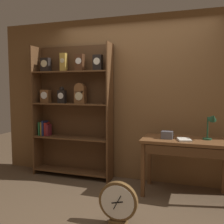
% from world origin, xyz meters
% --- Properties ---
extents(ground_plane, '(10.00, 10.00, 0.00)m').
position_xyz_m(ground_plane, '(0.00, 0.00, 0.00)').
color(ground_plane, brown).
extents(back_wood_panel, '(4.80, 0.05, 2.60)m').
position_xyz_m(back_wood_panel, '(0.00, 1.34, 1.30)').
color(back_wood_panel, brown).
rests_on(back_wood_panel, ground).
extents(bookshelf, '(1.36, 0.30, 2.17)m').
position_xyz_m(bookshelf, '(-1.04, 1.17, 1.14)').
color(bookshelf, brown).
rests_on(bookshelf, ground).
extents(workbench, '(1.15, 0.58, 0.78)m').
position_xyz_m(workbench, '(0.81, 0.91, 0.68)').
color(workbench, brown).
rests_on(workbench, ground).
extents(desk_lamp, '(0.19, 0.19, 0.38)m').
position_xyz_m(desk_lamp, '(1.14, 0.97, 1.02)').
color(desk_lamp, '#1E472D').
rests_on(desk_lamp, workbench).
extents(toolbox_small, '(0.16, 0.13, 0.10)m').
position_xyz_m(toolbox_small, '(0.57, 0.90, 0.83)').
color(toolbox_small, '#595960').
rests_on(toolbox_small, workbench).
extents(open_repair_manual, '(0.21, 0.25, 0.02)m').
position_xyz_m(open_repair_manual, '(0.80, 0.83, 0.79)').
color(open_repair_manual, silver).
rests_on(open_repair_manual, workbench).
extents(round_clock_large, '(0.43, 0.11, 0.47)m').
position_xyz_m(round_clock_large, '(0.17, -0.09, 0.24)').
color(round_clock_large, brown).
rests_on(round_clock_large, ground).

